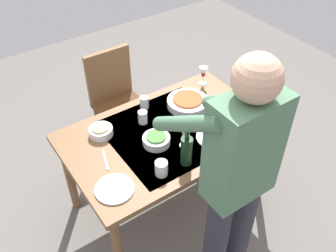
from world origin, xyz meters
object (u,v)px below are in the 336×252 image
object	(u,v)px
person_server	(236,177)
serving_bowl_pasta	(188,102)
wine_bottle	(186,150)
dinner_plate_far	(114,189)
side_bowl_bread	(101,131)
wine_glass_right	(203,73)
water_cup_far_left	(161,168)
wine_glass_left	(185,134)
side_bowl_salad	(156,140)
chair_near	(116,96)
water_cup_near_right	(144,103)
water_cup_near_left	(143,117)
dinner_plate_near	(213,137)
dining_table	(168,140)

from	to	relation	value
person_server	serving_bowl_pasta	size ratio (longest dim) A/B	5.63
wine_bottle	dinner_plate_far	size ratio (longest dim) A/B	1.29
person_server	side_bowl_bread	xyz separation A→B (m)	(0.33, -0.93, -0.19)
wine_glass_right	water_cup_far_left	world-z (taller)	wine_glass_right
wine_glass_left	side_bowl_salad	xyz separation A→B (m)	(0.14, -0.12, -0.07)
chair_near	side_bowl_bread	bearing A→B (deg)	55.09
side_bowl_salad	water_cup_near_right	bearing A→B (deg)	-110.43
water_cup_near_left	dinner_plate_near	distance (m)	0.51
dining_table	side_bowl_salad	world-z (taller)	side_bowl_salad
chair_near	dinner_plate_far	bearing A→B (deg)	61.90
water_cup_near_left	serving_bowl_pasta	size ratio (longest dim) A/B	0.30
wine_glass_left	serving_bowl_pasta	distance (m)	0.43
water_cup_far_left	wine_glass_left	bearing A→B (deg)	-155.20
wine_bottle	dinner_plate_far	xyz separation A→B (m)	(0.47, -0.06, -0.10)
serving_bowl_pasta	dinner_plate_near	distance (m)	0.39
wine_glass_left	water_cup_far_left	world-z (taller)	wine_glass_left
dinner_plate_near	chair_near	bearing A→B (deg)	-79.98
chair_near	wine_glass_right	size ratio (longest dim) A/B	6.03
dining_table	wine_glass_right	world-z (taller)	wine_glass_right
wine_glass_right	dinner_plate_far	size ratio (longest dim) A/B	0.66
chair_near	wine_bottle	bearing A→B (deg)	84.89
chair_near	wine_glass_right	bearing A→B (deg)	136.04
dinner_plate_far	dinner_plate_near	bearing A→B (deg)	-178.79
dinner_plate_near	side_bowl_salad	bearing A→B (deg)	-26.73
wine_glass_right	water_cup_far_left	xyz separation A→B (m)	(0.80, 0.61, -0.06)
water_cup_far_left	serving_bowl_pasta	world-z (taller)	water_cup_far_left
person_server	wine_glass_left	bearing A→B (deg)	-97.12
dining_table	person_server	size ratio (longest dim) A/B	0.83
chair_near	side_bowl_bread	xyz separation A→B (m)	(0.41, 0.59, 0.24)
dining_table	wine_glass_left	bearing A→B (deg)	92.97
wine_glass_left	water_cup_near_right	bearing A→B (deg)	-89.99
chair_near	side_bowl_salad	distance (m)	0.92
person_server	dinner_plate_near	world-z (taller)	person_server
water_cup_far_left	dinner_plate_far	distance (m)	0.30
wine_glass_right	wine_bottle	bearing A→B (deg)	44.68
water_cup_far_left	dinner_plate_far	bearing A→B (deg)	-10.17
person_server	water_cup_far_left	bearing A→B (deg)	-64.72
chair_near	serving_bowl_pasta	world-z (taller)	chair_near
water_cup_far_left	dinner_plate_far	world-z (taller)	water_cup_far_left
wine_glass_right	water_cup_far_left	size ratio (longest dim) A/B	1.57
dinner_plate_near	dining_table	bearing A→B (deg)	-46.67
wine_bottle	side_bowl_bread	size ratio (longest dim) A/B	1.85
side_bowl_bread	dinner_plate_far	bearing A→B (deg)	71.85
wine_glass_left	wine_glass_right	bearing A→B (deg)	-137.97
wine_glass_left	wine_glass_right	xyz separation A→B (m)	(-0.54, -0.49, 0.00)
dining_table	chair_near	size ratio (longest dim) A/B	1.53
person_server	wine_glass_right	size ratio (longest dim) A/B	11.19
chair_near	water_cup_near_left	xyz separation A→B (m)	(0.11, 0.64, 0.25)
water_cup_near_right	side_bowl_salad	xyz separation A→B (m)	(0.14, 0.37, -0.01)
water_cup_near_left	water_cup_near_right	distance (m)	0.17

